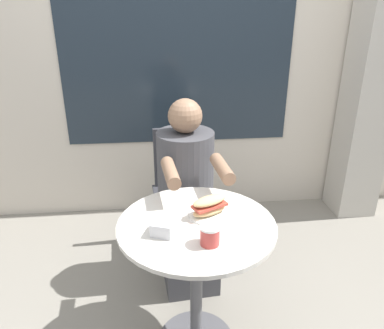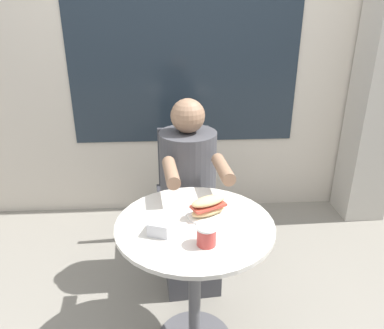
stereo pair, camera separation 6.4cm
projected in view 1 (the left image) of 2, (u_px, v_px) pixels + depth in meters
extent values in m
cube|color=beige|center=(174.00, 38.00, 2.76)|extent=(8.00, 0.08, 2.80)
cube|color=#1E2833|center=(177.00, 28.00, 2.69)|extent=(1.73, 0.01, 1.71)
cube|color=#B2ADA3|center=(374.00, 67.00, 2.77)|extent=(0.32, 0.32, 2.40)
cylinder|color=beige|center=(197.00, 225.00, 1.68)|extent=(0.72, 0.72, 0.02)
cylinder|color=#515156|center=(196.00, 287.00, 1.82)|extent=(0.06, 0.06, 0.69)
cube|color=#333338|center=(184.00, 196.00, 2.52)|extent=(0.41, 0.41, 0.02)
cube|color=#333338|center=(179.00, 157.00, 2.58)|extent=(0.35, 0.06, 0.42)
cylinder|color=#333338|center=(213.00, 236.00, 2.49)|extent=(0.03, 0.03, 0.43)
cylinder|color=#333338|center=(163.00, 241.00, 2.43)|extent=(0.03, 0.03, 0.43)
cylinder|color=#333338|center=(202.00, 211.00, 2.78)|extent=(0.03, 0.03, 0.43)
cylinder|color=#333338|center=(158.00, 215.00, 2.72)|extent=(0.03, 0.03, 0.43)
cube|color=#424247|center=(189.00, 248.00, 2.34)|extent=(0.35, 0.44, 0.45)
cylinder|color=#424247|center=(186.00, 174.00, 2.21)|extent=(0.33, 0.33, 0.52)
sphere|color=#8E6B51|center=(186.00, 116.00, 2.07)|extent=(0.19, 0.19, 0.19)
cylinder|color=#8E6B51|center=(222.00, 168.00, 1.90)|extent=(0.09, 0.27, 0.07)
cylinder|color=#8E6B51|center=(170.00, 173.00, 1.85)|extent=(0.09, 0.27, 0.07)
cylinder|color=white|center=(209.00, 215.00, 1.74)|extent=(0.19, 0.19, 0.01)
ellipsoid|color=#DBB77A|center=(209.00, 210.00, 1.73)|extent=(0.19, 0.14, 0.04)
cube|color=#B74233|center=(210.00, 205.00, 1.72)|extent=(0.18, 0.14, 0.01)
ellipsoid|color=#DBB77A|center=(210.00, 201.00, 1.71)|extent=(0.19, 0.14, 0.04)
cylinder|color=#B73D38|center=(210.00, 236.00, 1.52)|extent=(0.08, 0.08, 0.08)
cylinder|color=white|center=(210.00, 227.00, 1.50)|extent=(0.08, 0.08, 0.01)
cube|color=silver|center=(163.00, 228.00, 1.59)|extent=(0.12, 0.12, 0.06)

